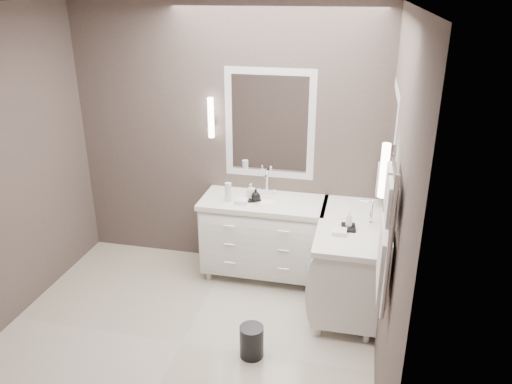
% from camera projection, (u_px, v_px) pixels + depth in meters
% --- Properties ---
extents(floor, '(3.20, 3.00, 0.01)m').
position_uv_depth(floor, '(182.00, 343.00, 4.24)').
color(floor, beige).
rests_on(floor, ground).
extents(ceiling, '(3.20, 3.00, 0.01)m').
position_uv_depth(ceiling, '(158.00, 3.00, 3.20)').
color(ceiling, white).
rests_on(ceiling, wall_back).
extents(wall_back, '(3.20, 0.01, 2.70)m').
position_uv_depth(wall_back, '(226.00, 141.00, 5.08)').
color(wall_back, '#4E413E').
rests_on(wall_back, floor).
extents(wall_front, '(3.20, 0.01, 2.70)m').
position_uv_depth(wall_front, '(54.00, 318.00, 2.36)').
color(wall_front, '#4E413E').
rests_on(wall_front, floor).
extents(wall_right, '(0.01, 3.00, 2.70)m').
position_uv_depth(wall_right, '(393.00, 217.00, 3.40)').
color(wall_right, '#4E413E').
rests_on(wall_right, floor).
extents(vanity_back, '(1.24, 0.59, 0.97)m').
position_uv_depth(vanity_back, '(263.00, 233.00, 5.07)').
color(vanity_back, white).
rests_on(vanity_back, floor).
extents(vanity_right, '(0.59, 1.24, 0.97)m').
position_uv_depth(vanity_right, '(349.00, 258.00, 4.60)').
color(vanity_right, white).
rests_on(vanity_right, floor).
extents(mirror_back, '(0.90, 0.02, 1.10)m').
position_uv_depth(mirror_back, '(269.00, 124.00, 4.90)').
color(mirror_back, white).
rests_on(mirror_back, wall_back).
extents(mirror_right, '(0.02, 0.90, 1.10)m').
position_uv_depth(mirror_right, '(390.00, 153.00, 4.05)').
color(mirror_right, white).
rests_on(mirror_right, wall_right).
extents(sconce_back, '(0.06, 0.06, 0.40)m').
position_uv_depth(sconce_back, '(211.00, 119.00, 4.94)').
color(sconce_back, white).
rests_on(sconce_back, wall_back).
extents(sconce_right, '(0.06, 0.06, 0.40)m').
position_uv_depth(sconce_right, '(384.00, 172.00, 3.52)').
color(sconce_right, white).
rests_on(sconce_right, wall_right).
extents(towel_bar_corner, '(0.03, 0.22, 0.30)m').
position_uv_depth(towel_bar_corner, '(379.00, 179.00, 4.73)').
color(towel_bar_corner, white).
rests_on(towel_bar_corner, wall_right).
extents(towel_ladder, '(0.06, 0.58, 0.90)m').
position_uv_depth(towel_ladder, '(386.00, 237.00, 3.03)').
color(towel_ladder, white).
rests_on(towel_ladder, wall_right).
extents(waste_bin, '(0.25, 0.25, 0.28)m').
position_uv_depth(waste_bin, '(252.00, 341.00, 4.05)').
color(waste_bin, black).
rests_on(waste_bin, floor).
extents(amenity_tray_back, '(0.17, 0.15, 0.02)m').
position_uv_depth(amenity_tray_back, '(253.00, 199.00, 4.91)').
color(amenity_tray_back, black).
rests_on(amenity_tray_back, vanity_back).
extents(amenity_tray_right, '(0.13, 0.17, 0.02)m').
position_uv_depth(amenity_tray_right, '(348.00, 227.00, 4.34)').
color(amenity_tray_right, black).
rests_on(amenity_tray_right, vanity_right).
extents(water_bottle, '(0.08, 0.08, 0.19)m').
position_uv_depth(water_bottle, '(228.00, 192.00, 4.87)').
color(water_bottle, silver).
rests_on(water_bottle, vanity_back).
extents(soap_bottle_a, '(0.08, 0.08, 0.14)m').
position_uv_depth(soap_bottle_a, '(251.00, 191.00, 4.91)').
color(soap_bottle_a, white).
rests_on(soap_bottle_a, amenity_tray_back).
extents(soap_bottle_b, '(0.10, 0.10, 0.11)m').
position_uv_depth(soap_bottle_b, '(256.00, 195.00, 4.85)').
color(soap_bottle_b, black).
rests_on(soap_bottle_b, amenity_tray_back).
extents(soap_bottle_c, '(0.06, 0.06, 0.15)m').
position_uv_depth(soap_bottle_c, '(349.00, 218.00, 4.31)').
color(soap_bottle_c, white).
rests_on(soap_bottle_c, amenity_tray_right).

